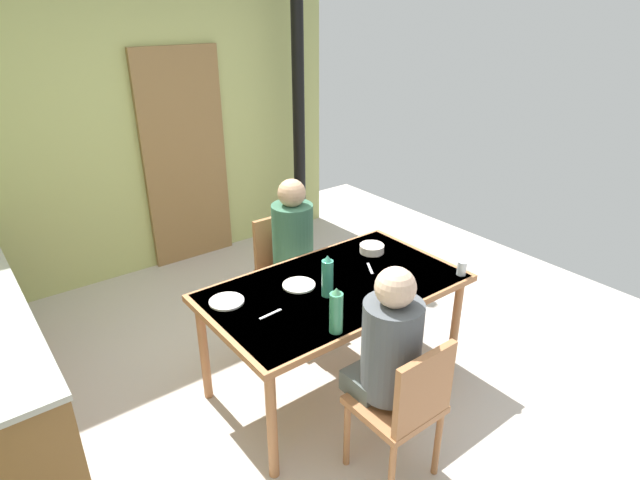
# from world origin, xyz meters

# --- Properties ---
(ground_plane) EXTENTS (6.14, 6.14, 0.00)m
(ground_plane) POSITION_xyz_m (0.00, 0.00, 0.00)
(ground_plane) COLOR #BFB5AB
(wall_back) EXTENTS (4.01, 0.10, 2.90)m
(wall_back) POSITION_xyz_m (0.00, 2.36, 1.45)
(wall_back) COLOR tan
(wall_back) RESTS_ON ground_plane
(door_wooden) EXTENTS (0.80, 0.05, 2.00)m
(door_wooden) POSITION_xyz_m (0.40, 2.28, 1.00)
(door_wooden) COLOR olive
(door_wooden) RESTS_ON ground_plane
(stove_pipe_column) EXTENTS (0.12, 0.12, 2.90)m
(stove_pipe_column) POSITION_xyz_m (1.52, 2.01, 1.45)
(stove_pipe_column) COLOR black
(stove_pipe_column) RESTS_ON ground_plane
(dining_table) EXTENTS (1.60, 0.92, 0.75)m
(dining_table) POSITION_xyz_m (0.30, -0.07, 0.68)
(dining_table) COLOR #A76B41
(dining_table) RESTS_ON ground_plane
(chair_near_diner) EXTENTS (0.40, 0.40, 0.87)m
(chair_near_diner) POSITION_xyz_m (0.09, -0.88, 0.50)
(chair_near_diner) COLOR #A76B41
(chair_near_diner) RESTS_ON ground_plane
(chair_far_diner) EXTENTS (0.40, 0.40, 0.87)m
(chair_far_diner) POSITION_xyz_m (0.46, 0.74, 0.50)
(chair_far_diner) COLOR #A76B41
(chair_far_diner) RESTS_ON ground_plane
(person_near_diner) EXTENTS (0.30, 0.37, 0.77)m
(person_near_diner) POSITION_xyz_m (0.09, -0.75, 0.78)
(person_near_diner) COLOR #4D5652
(person_near_diner) RESTS_ON ground_plane
(person_far_diner) EXTENTS (0.30, 0.37, 0.77)m
(person_far_diner) POSITION_xyz_m (0.46, 0.61, 0.78)
(person_far_diner) COLOR #3A5C52
(person_far_diner) RESTS_ON ground_plane
(water_bottle_green_near) EXTENTS (0.07, 0.07, 0.26)m
(water_bottle_green_near) POSITION_xyz_m (-0.01, -0.45, 0.88)
(water_bottle_green_near) COLOR #3E9267
(water_bottle_green_near) RESTS_ON dining_table
(water_bottle_green_far) EXTENTS (0.07, 0.07, 0.26)m
(water_bottle_green_far) POSITION_xyz_m (0.18, -0.14, 0.87)
(water_bottle_green_far) COLOR #378D70
(water_bottle_green_far) RESTS_ON dining_table
(serving_bowl_center) EXTENTS (0.17, 0.17, 0.05)m
(serving_bowl_center) POSITION_xyz_m (0.79, 0.13, 0.78)
(serving_bowl_center) COLOR #F4E1D1
(serving_bowl_center) RESTS_ON dining_table
(dinner_plate_near_left) EXTENTS (0.20, 0.20, 0.01)m
(dinner_plate_near_left) POSITION_xyz_m (-0.33, 0.16, 0.76)
(dinner_plate_near_left) COLOR white
(dinner_plate_near_left) RESTS_ON dining_table
(dinner_plate_near_right) EXTENTS (0.20, 0.20, 0.01)m
(dinner_plate_near_right) POSITION_xyz_m (0.11, 0.06, 0.76)
(dinner_plate_near_right) COLOR white
(dinner_plate_near_right) RESTS_ON dining_table
(drinking_glass_by_near_diner) EXTENTS (0.06, 0.06, 0.09)m
(drinking_glass_by_near_diner) POSITION_xyz_m (1.02, -0.46, 0.80)
(drinking_glass_by_near_diner) COLOR silver
(drinking_glass_by_near_diner) RESTS_ON dining_table
(drinking_glass_by_far_diner) EXTENTS (0.06, 0.06, 0.11)m
(drinking_glass_by_far_diner) POSITION_xyz_m (0.56, -0.36, 0.81)
(drinking_glass_by_far_diner) COLOR silver
(drinking_glass_by_far_diner) RESTS_ON dining_table
(cutlery_knife_near) EXTENTS (0.09, 0.14, 0.00)m
(cutlery_knife_near) POSITION_xyz_m (0.61, -0.04, 0.75)
(cutlery_knife_near) COLOR silver
(cutlery_knife_near) RESTS_ON dining_table
(cutlery_fork_near) EXTENTS (0.15, 0.03, 0.00)m
(cutlery_fork_near) POSITION_xyz_m (-0.20, -0.11, 0.75)
(cutlery_fork_near) COLOR silver
(cutlery_fork_near) RESTS_ON dining_table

